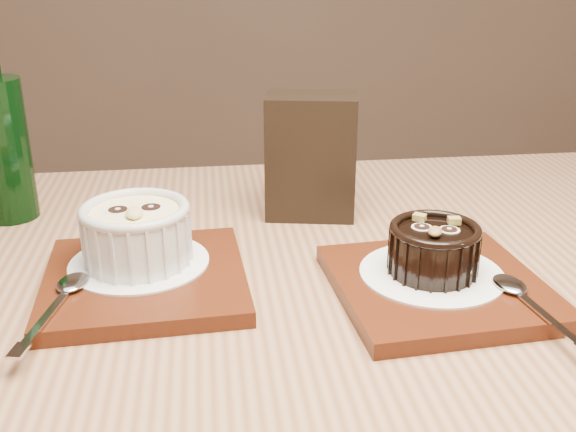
% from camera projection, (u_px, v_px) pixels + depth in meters
% --- Properties ---
extents(table, '(1.22, 0.83, 0.75)m').
position_uv_depth(table, '(305.00, 387.00, 0.63)').
color(table, brown).
rests_on(table, ground).
extents(tray_left, '(0.19, 0.19, 0.01)m').
position_uv_depth(tray_left, '(146.00, 280.00, 0.62)').
color(tray_left, '#51200D').
rests_on(tray_left, table).
extents(doily_left, '(0.13, 0.13, 0.00)m').
position_uv_depth(doily_left, '(139.00, 262.00, 0.63)').
color(doily_left, white).
rests_on(doily_left, tray_left).
extents(ramekin_white, '(0.10, 0.10, 0.06)m').
position_uv_depth(ramekin_white, '(136.00, 231.00, 0.62)').
color(ramekin_white, silver).
rests_on(ramekin_white, doily_left).
extents(spoon_left, '(0.05, 0.14, 0.01)m').
position_uv_depth(spoon_left, '(57.00, 302.00, 0.55)').
color(spoon_left, silver).
rests_on(spoon_left, tray_left).
extents(tray_right, '(0.20, 0.20, 0.01)m').
position_uv_depth(tray_right, '(438.00, 286.00, 0.60)').
color(tray_right, '#51200D').
rests_on(tray_right, table).
extents(doily_right, '(0.13, 0.13, 0.00)m').
position_uv_depth(doily_right, '(431.00, 273.00, 0.61)').
color(doily_right, white).
rests_on(doily_right, tray_right).
extents(ramekin_dark, '(0.08, 0.08, 0.05)m').
position_uv_depth(ramekin_dark, '(434.00, 247.00, 0.60)').
color(ramekin_dark, black).
rests_on(ramekin_dark, doily_right).
extents(spoon_right, '(0.05, 0.14, 0.01)m').
position_uv_depth(spoon_right, '(533.00, 303.00, 0.55)').
color(spoon_right, silver).
rests_on(spoon_right, tray_right).
extents(condiment_stand, '(0.11, 0.07, 0.14)m').
position_uv_depth(condiment_stand, '(311.00, 157.00, 0.76)').
color(condiment_stand, black).
rests_on(condiment_stand, table).
extents(green_bottle, '(0.06, 0.06, 0.22)m').
position_uv_depth(green_bottle, '(1.00, 144.00, 0.74)').
color(green_bottle, black).
rests_on(green_bottle, table).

